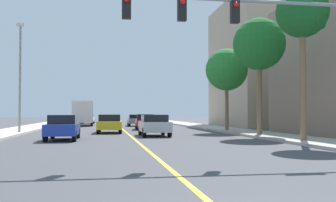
{
  "coord_description": "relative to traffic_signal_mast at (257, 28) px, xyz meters",
  "views": [
    {
      "loc": [
        -1.87,
        -4.23,
        1.58
      ],
      "look_at": [
        1.68,
        17.0,
        2.24
      ],
      "focal_mm": 41.57,
      "sensor_mm": 36.0,
      "label": 1
    }
  ],
  "objects": [
    {
      "name": "car_gray",
      "position": [
        -1.86,
        32.67,
        -4.08
      ],
      "size": [
        1.96,
        4.08,
        1.38
      ],
      "rotation": [
        0.0,
        0.0,
        -0.01
      ],
      "color": "slate",
      "rests_on": "ground"
    },
    {
      "name": "lane_marking_center",
      "position": [
        -3.89,
        32.36,
        -4.8
      ],
      "size": [
        0.16,
        144.0,
        0.01
      ],
      "primitive_type": "cube",
      "color": "yellow",
      "rests_on": "ground"
    },
    {
      "name": "ground",
      "position": [
        -3.89,
        32.36,
        -4.8
      ],
      "size": [
        192.0,
        192.0,
        0.0
      ],
      "primitive_type": "plane",
      "color": "#47474C"
    },
    {
      "name": "delivery_truck",
      "position": [
        -8.18,
        35.07,
        -3.2
      ],
      "size": [
        2.59,
        7.16,
        2.98
      ],
      "rotation": [
        0.0,
        0.0,
        0.03
      ],
      "color": "silver",
      "rests_on": "ground"
    },
    {
      "name": "car_yellow",
      "position": [
        -5.25,
        17.25,
        -4.04
      ],
      "size": [
        2.0,
        4.37,
        1.45
      ],
      "rotation": [
        0.0,
        0.0,
        -0.03
      ],
      "color": "gold",
      "rests_on": "ground"
    },
    {
      "name": "traffic_signal_mast",
      "position": [
        0.0,
        0.0,
        0.0
      ],
      "size": [
        11.71,
        0.36,
        6.25
      ],
      "color": "gray",
      "rests_on": "sidewalk_right"
    },
    {
      "name": "palm_mid",
      "position": [
        4.73,
        11.11,
        1.42
      ],
      "size": [
        3.55,
        3.55,
        7.91
      ],
      "color": "brown",
      "rests_on": "sidewalk_right"
    },
    {
      "name": "palm_far",
      "position": [
        4.38,
        17.12,
        0.35
      ],
      "size": [
        3.5,
        3.5,
        6.78
      ],
      "color": "brown",
      "rests_on": "sidewalk_right"
    },
    {
      "name": "car_blue",
      "position": [
        -8.06,
        9.5,
        -4.05
      ],
      "size": [
        1.78,
        4.03,
        1.46
      ],
      "rotation": [
        0.0,
        0.0,
        -0.01
      ],
      "color": "#1E389E",
      "rests_on": "ground"
    },
    {
      "name": "car_silver",
      "position": [
        -2.3,
        12.52,
        -4.03
      ],
      "size": [
        1.89,
        3.98,
        1.46
      ],
      "rotation": [
        0.0,
        0.0,
        -0.0
      ],
      "color": "#BCBCC1",
      "rests_on": "ground"
    },
    {
      "name": "street_lamp",
      "position": [
        -11.93,
        16.63,
        -0.14
      ],
      "size": [
        0.56,
        0.28,
        8.18
      ],
      "color": "gray",
      "rests_on": "sidewalk_left"
    },
    {
      "name": "sidewalk_left",
      "position": [
        -13.08,
        32.36,
        -4.72
      ],
      "size": [
        3.31,
        168.0,
        0.15
      ],
      "primitive_type": "cube",
      "color": "beige",
      "rests_on": "ground"
    },
    {
      "name": "sidewalk_right",
      "position": [
        5.3,
        32.36,
        -4.72
      ],
      "size": [
        3.31,
        168.0,
        0.15
      ],
      "primitive_type": "cube",
      "color": "#B2ADA3",
      "rests_on": "ground"
    },
    {
      "name": "car_white",
      "position": [
        -8.0,
        43.18,
        -4.04
      ],
      "size": [
        2.08,
        4.66,
        1.44
      ],
      "rotation": [
        0.0,
        0.0,
        -0.05
      ],
      "color": "white",
      "rests_on": "ground"
    },
    {
      "name": "palm_near",
      "position": [
        4.63,
        5.09,
        2.03
      ],
      "size": [
        2.76,
        2.76,
        8.18
      ],
      "color": "brown",
      "rests_on": "sidewalk_right"
    },
    {
      "name": "building_right_far",
      "position": [
        16.62,
        30.31,
        2.61
      ],
      "size": [
        16.28,
        14.56,
        14.82
      ],
      "primitive_type": "cube",
      "color": "tan",
      "rests_on": "ground"
    },
    {
      "name": "car_red",
      "position": [
        -1.86,
        22.68,
        -4.05
      ],
      "size": [
        1.88,
        4.01,
        1.46
      ],
      "rotation": [
        0.0,
        0.0,
        -0.04
      ],
      "color": "red",
      "rests_on": "ground"
    }
  ]
}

